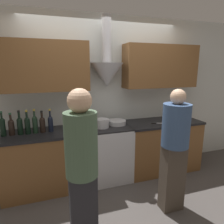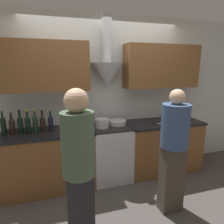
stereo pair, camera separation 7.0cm
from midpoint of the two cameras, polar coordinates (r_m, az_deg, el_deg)
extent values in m
plane|color=#4C4744|center=(3.22, 0.84, -21.05)|extent=(12.00, 12.00, 0.00)
cube|color=silver|center=(3.37, -2.91, 4.33)|extent=(8.40, 0.06, 2.60)
cone|color=silver|center=(3.17, -2.15, 10.59)|extent=(0.51, 0.51, 0.36)
cylinder|color=silver|center=(3.19, -2.23, 20.13)|extent=(0.14, 0.14, 0.69)
cube|color=brown|center=(3.03, -19.85, 12.17)|extent=(1.28, 0.32, 0.70)
cube|color=brown|center=(3.54, 13.09, 12.56)|extent=(1.28, 0.32, 0.70)
cube|color=brown|center=(3.19, -18.00, -13.33)|extent=(1.28, 0.60, 0.85)
cube|color=black|center=(3.03, -18.57, -5.79)|extent=(1.30, 0.62, 0.03)
cube|color=brown|center=(3.67, 13.22, -9.48)|extent=(1.28, 0.60, 0.85)
cube|color=black|center=(3.53, 13.58, -2.83)|extent=(1.31, 0.62, 0.03)
cube|color=silver|center=(3.31, -1.18, -11.57)|extent=(0.60, 0.60, 0.86)
cube|color=black|center=(3.07, 0.50, -14.30)|extent=(0.42, 0.01, 0.39)
cube|color=black|center=(3.15, -1.21, -4.24)|extent=(0.60, 0.60, 0.02)
cube|color=silver|center=(3.41, -2.55, -3.94)|extent=(0.60, 0.06, 0.10)
cylinder|color=black|center=(3.07, -29.32, -4.09)|extent=(0.07, 0.07, 0.22)
sphere|color=black|center=(3.04, -29.54, -2.14)|extent=(0.07, 0.07, 0.07)
cylinder|color=black|center=(3.03, -29.66, -1.03)|extent=(0.03, 0.03, 0.09)
cylinder|color=#234C33|center=(3.02, -29.78, -0.01)|extent=(0.03, 0.03, 0.02)
cylinder|color=black|center=(3.06, -27.35, -4.25)|extent=(0.08, 0.08, 0.18)
sphere|color=black|center=(3.04, -27.52, -2.61)|extent=(0.07, 0.07, 0.07)
cylinder|color=black|center=(3.02, -27.64, -1.47)|extent=(0.03, 0.03, 0.09)
cylinder|color=#234C33|center=(3.01, -27.75, -0.45)|extent=(0.03, 0.03, 0.02)
cylinder|color=black|center=(3.03, -25.38, -3.99)|extent=(0.07, 0.07, 0.20)
sphere|color=black|center=(3.01, -25.56, -2.15)|extent=(0.07, 0.07, 0.07)
cylinder|color=black|center=(2.99, -25.68, -0.93)|extent=(0.03, 0.03, 0.10)
cylinder|color=black|center=(2.98, -25.79, 0.18)|extent=(0.03, 0.03, 0.02)
cylinder|color=black|center=(3.01, -23.57, -3.92)|extent=(0.07, 0.07, 0.20)
sphere|color=black|center=(2.99, -23.74, -2.07)|extent=(0.07, 0.07, 0.07)
cylinder|color=black|center=(2.97, -23.86, -0.85)|extent=(0.03, 0.03, 0.10)
cylinder|color=gold|center=(2.96, -23.96, 0.28)|extent=(0.03, 0.03, 0.02)
cylinder|color=black|center=(3.02, -21.72, -3.68)|extent=(0.07, 0.07, 0.21)
sphere|color=black|center=(2.99, -21.89, -1.78)|extent=(0.07, 0.07, 0.07)
cylinder|color=black|center=(2.98, -21.99, -0.58)|extent=(0.03, 0.03, 0.10)
cylinder|color=gold|center=(2.96, -22.08, 0.54)|extent=(0.03, 0.03, 0.02)
cylinder|color=black|center=(3.01, -19.85, -3.79)|extent=(0.08, 0.08, 0.18)
sphere|color=black|center=(2.99, -19.98, -2.11)|extent=(0.07, 0.07, 0.07)
cylinder|color=black|center=(2.98, -20.07, -0.95)|extent=(0.03, 0.03, 0.09)
cylinder|color=black|center=(2.96, -20.15, 0.10)|extent=(0.03, 0.03, 0.02)
cylinder|color=black|center=(3.02, -17.76, -3.56)|extent=(0.07, 0.07, 0.19)
sphere|color=black|center=(2.99, -17.88, -1.83)|extent=(0.07, 0.07, 0.07)
cylinder|color=black|center=(2.98, -17.97, -0.57)|extent=(0.03, 0.03, 0.10)
cylinder|color=gold|center=(2.96, -18.05, 0.60)|extent=(0.03, 0.03, 0.02)
cylinder|color=silver|center=(3.07, -3.50, -3.21)|extent=(0.21, 0.21, 0.13)
cylinder|color=silver|center=(3.23, 0.77, -2.98)|extent=(0.29, 0.29, 0.07)
sphere|color=orange|center=(3.58, 15.91, -1.81)|extent=(0.08, 0.08, 0.08)
cylinder|color=silver|center=(3.80, 19.13, -1.08)|extent=(0.19, 0.19, 0.10)
cube|color=silver|center=(3.38, 13.07, -3.14)|extent=(0.15, 0.07, 0.01)
cube|color=black|center=(3.35, 11.22, -3.21)|extent=(0.09, 0.04, 0.01)
cube|color=#28282D|center=(2.21, -9.13, -26.40)|extent=(0.26, 0.17, 0.80)
cylinder|color=#4C664C|center=(1.85, -9.90, -9.20)|extent=(0.30, 0.30, 0.60)
sphere|color=#E0B28E|center=(1.74, -10.41, 3.17)|extent=(0.22, 0.22, 0.22)
cube|color=#473D33|center=(2.74, 16.07, -17.62)|extent=(0.28, 0.18, 0.86)
cylinder|color=#38517A|center=(2.47, 17.05, -3.70)|extent=(0.33, 0.33, 0.52)
sphere|color=#E0B28E|center=(2.40, 17.58, 4.17)|extent=(0.18, 0.18, 0.18)
camera|label=1|loc=(0.04, -90.67, -0.15)|focal=32.00mm
camera|label=2|loc=(0.04, 89.33, 0.15)|focal=32.00mm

